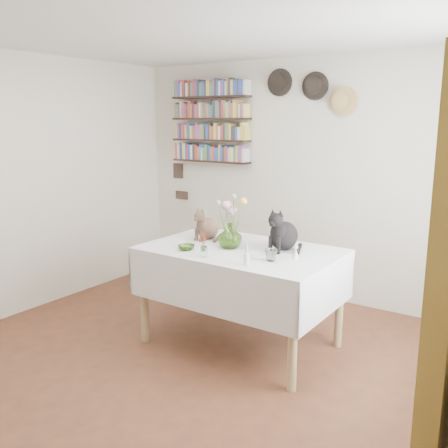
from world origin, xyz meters
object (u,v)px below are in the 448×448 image
Objects in this scene: flower_vase at (230,236)px; tabby_cat at (208,222)px; black_cat at (284,228)px; bookshelf_unit at (211,122)px; dining_table at (241,273)px.

tabby_cat is at bearing 154.25° from flower_vase.
black_cat is 0.45m from flower_vase.
bookshelf_unit is at bearing 130.53° from flower_vase.
flower_vase is 0.21× the size of bookshelf_unit.
tabby_cat is (-0.43, 0.13, 0.35)m from dining_table.
flower_vase is (0.34, -0.16, -0.04)m from tabby_cat.
bookshelf_unit reaches higher than dining_table.
flower_vase reaches higher than dining_table.
black_cat is at bearing 28.20° from flower_vase.
tabby_cat is at bearing -55.31° from bookshelf_unit.
dining_table is 0.52m from black_cat.
dining_table is 2.23m from bookshelf_unit.
bookshelf_unit is at bearing 132.42° from tabby_cat.
tabby_cat is 1.73m from bookshelf_unit.
black_cat is (0.30, 0.17, 0.38)m from dining_table.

